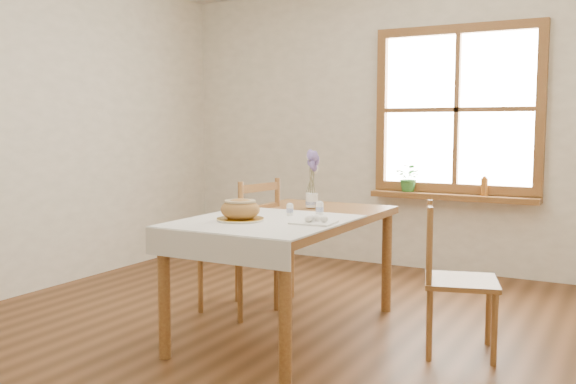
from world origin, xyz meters
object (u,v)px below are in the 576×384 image
Objects in this scene: dining_table at (288,229)px; bread_plate at (240,219)px; chair_left at (238,245)px; chair_right at (461,279)px; flower_vase at (312,201)px.

dining_table is 0.40m from bread_plate.
chair_right is (1.58, -0.08, -0.04)m from chair_left.
chair_left is at bearing -161.59° from flower_vase.
bread_plate reaches higher than dining_table.
chair_left is 10.07× the size of flower_vase.
dining_table is 1.09m from chair_right.
flower_vase is (-1.09, 0.24, 0.36)m from chair_right.
bread_plate is (0.41, -0.61, 0.29)m from chair_left.
chair_left is 0.79m from bread_plate.
chair_left reaches higher than flower_vase.
flower_vase is (-0.03, 0.40, 0.13)m from dining_table.
chair_left is 0.61m from flower_vase.
dining_table is at bearing 75.91° from chair_left.
dining_table is at bearing 81.77° from chair_right.
chair_left reaches higher than dining_table.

